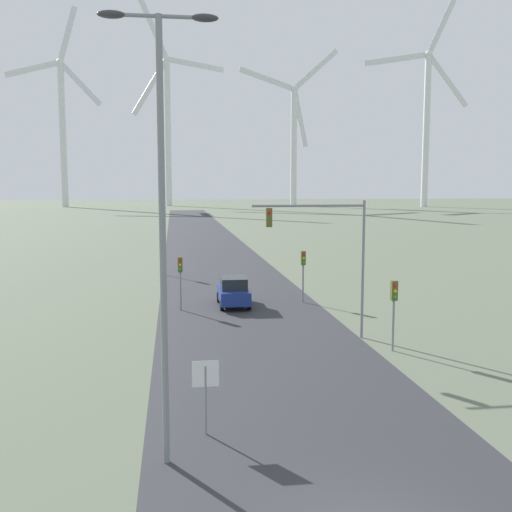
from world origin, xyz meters
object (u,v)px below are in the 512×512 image
traffic_light_post_mid_right (303,265)px  wind_turbine_right (294,133)px  traffic_light_post_mid_left (164,243)px  car_approaching (233,292)px  streetlamp (162,197)px  wind_turbine_left (62,120)px  traffic_light_post_near_left (180,271)px  wind_turbine_far_right (427,114)px  traffic_light_mast_overhead (326,240)px  stop_sign_near (206,383)px  traffic_light_post_near_right (394,300)px  wind_turbine_center (168,116)px

traffic_light_post_mid_right → wind_turbine_right: bearing=78.8°
traffic_light_post_mid_left → car_approaching: bearing=-72.0°
streetlamp → wind_turbine_left: size_ratio=0.18×
traffic_light_post_near_left → wind_turbine_far_right: size_ratio=0.05×
traffic_light_post_mid_left → wind_turbine_far_right: 172.52m
wind_turbine_left → wind_turbine_right: wind_turbine_left is taller
car_approaching → traffic_light_mast_overhead: bearing=-67.1°
stop_sign_near → car_approaching: 19.35m
car_approaching → wind_turbine_left: size_ratio=0.06×
stop_sign_near → wind_turbine_left: 199.77m
traffic_light_post_near_right → wind_turbine_right: wind_turbine_right is taller
traffic_light_mast_overhead → wind_turbine_far_right: 187.98m
streetlamp → traffic_light_post_mid_left: bearing=90.9°
streetlamp → traffic_light_post_mid_right: size_ratio=3.55×
traffic_light_post_mid_left → traffic_light_post_mid_right: bearing=-55.8°
traffic_light_post_mid_right → traffic_light_post_near_right: bearing=-82.0°
stop_sign_near → traffic_light_mast_overhead: size_ratio=0.34×
traffic_light_post_mid_left → wind_turbine_right: (43.45, 160.49, 23.07)m
wind_turbine_left → wind_turbine_right: size_ratio=1.20×
traffic_light_mast_overhead → car_approaching: traffic_light_mast_overhead is taller
traffic_light_mast_overhead → traffic_light_post_mid_right: bearing=84.5°
traffic_light_post_near_left → traffic_light_mast_overhead: 10.72m
traffic_light_post_mid_right → stop_sign_near: bearing=-110.4°
wind_turbine_center → traffic_light_post_mid_right: bearing=-87.0°
streetlamp → traffic_light_post_near_right: size_ratio=3.65×
traffic_light_post_near_right → traffic_light_post_mid_right: bearing=98.0°
streetlamp → car_approaching: size_ratio=2.86×
traffic_light_post_near_right → traffic_light_mast_overhead: traffic_light_mast_overhead is taller
stop_sign_near → wind_turbine_far_right: size_ratio=0.03×
traffic_light_post_near_left → wind_turbine_left: 181.79m
traffic_light_post_mid_left → car_approaching: size_ratio=0.88×
traffic_light_mast_overhead → traffic_light_post_near_right: bearing=-44.9°
traffic_light_post_mid_right → car_approaching: size_ratio=0.81×
traffic_light_post_mid_right → wind_turbine_right: 178.60m
traffic_light_post_near_right → traffic_light_post_mid_left: bearing=113.2°
wind_turbine_center → wind_turbine_right: bearing=-9.6°
car_approaching → wind_turbine_right: (39.01, 174.15, 24.83)m
stop_sign_near → traffic_light_post_near_left: bearing=91.6°
streetlamp → wind_turbine_far_right: (85.89, 181.02, 24.05)m
traffic_light_post_mid_left → traffic_light_mast_overhead: 23.80m
car_approaching → traffic_light_post_mid_right: bearing=5.9°
traffic_light_post_near_right → traffic_light_mast_overhead: 4.33m
stop_sign_near → streetlamp: bearing=-124.7°
wind_turbine_far_right → wind_turbine_center: bearing=166.2°
stop_sign_near → car_approaching: size_ratio=0.56×
traffic_light_post_near_right → wind_turbine_center: size_ratio=0.04×
car_approaching → wind_turbine_center: bearing=91.6°
traffic_light_post_near_right → traffic_light_post_mid_right: (-1.63, 11.59, 0.07)m
wind_turbine_right → wind_turbine_left: bearing=179.3°
traffic_light_post_near_left → wind_turbine_right: size_ratio=0.06×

